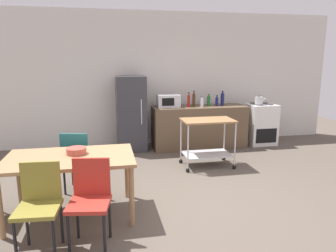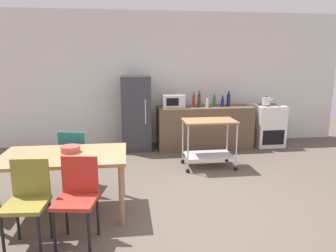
{
  "view_description": "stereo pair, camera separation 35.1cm",
  "coord_description": "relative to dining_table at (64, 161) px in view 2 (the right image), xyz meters",
  "views": [
    {
      "loc": [
        -1.07,
        -3.75,
        1.87
      ],
      "look_at": [
        -0.07,
        1.2,
        0.8
      ],
      "focal_mm": 33.44,
      "sensor_mm": 36.0,
      "label": 1
    },
    {
      "loc": [
        -0.73,
        -3.81,
        1.87
      ],
      "look_at": [
        -0.07,
        1.2,
        0.8
      ],
      "focal_mm": 33.44,
      "sensor_mm": 36.0,
      "label": 2
    }
  ],
  "objects": [
    {
      "name": "ground_plane",
      "position": [
        1.51,
        0.05,
        -0.67
      ],
      "size": [
        12.0,
        12.0,
        0.0
      ],
      "primitive_type": "plane",
      "color": "brown"
    },
    {
      "name": "back_wall",
      "position": [
        1.51,
        3.25,
        0.78
      ],
      "size": [
        8.4,
        0.12,
        2.9
      ],
      "primitive_type": "cube",
      "color": "silver",
      "rests_on": "ground_plane"
    },
    {
      "name": "kitchen_counter",
      "position": [
        2.41,
        2.65,
        -0.22
      ],
      "size": [
        2.0,
        0.64,
        0.9
      ],
      "primitive_type": "cube",
      "color": "brown",
      "rests_on": "ground_plane"
    },
    {
      "name": "dining_table",
      "position": [
        0.0,
        0.0,
        0.0
      ],
      "size": [
        1.5,
        0.9,
        0.75
      ],
      "color": "#A37A51",
      "rests_on": "ground_plane"
    },
    {
      "name": "chair_red",
      "position": [
        0.25,
        -0.67,
        -0.15
      ],
      "size": [
        0.46,
        0.46,
        0.89
      ],
      "rotation": [
        0.0,
        0.0,
        -0.17
      ],
      "color": "#B72D23",
      "rests_on": "ground_plane"
    },
    {
      "name": "chair_teal",
      "position": [
        0.02,
        0.71,
        -0.15
      ],
      "size": [
        0.48,
        0.48,
        0.89
      ],
      "rotation": [
        0.0,
        0.0,
        2.91
      ],
      "color": "#1E666B",
      "rests_on": "ground_plane"
    },
    {
      "name": "chair_olive",
      "position": [
        -0.23,
        -0.69,
        -0.15
      ],
      "size": [
        0.43,
        0.43,
        0.89
      ],
      "rotation": [
        0.0,
        0.0,
        -0.08
      ],
      "color": "olive",
      "rests_on": "ground_plane"
    },
    {
      "name": "stove_oven",
      "position": [
        3.86,
        2.67,
        -0.22
      ],
      "size": [
        0.6,
        0.61,
        0.92
      ],
      "color": "white",
      "rests_on": "ground_plane"
    },
    {
      "name": "refrigerator",
      "position": [
        0.96,
        2.75,
        0.1
      ],
      "size": [
        0.6,
        0.63,
        1.55
      ],
      "color": "#333338",
      "rests_on": "ground_plane"
    },
    {
      "name": "kitchen_cart",
      "position": [
        2.19,
        1.41,
        -0.1
      ],
      "size": [
        0.91,
        0.57,
        0.85
      ],
      "color": "olive",
      "rests_on": "ground_plane"
    },
    {
      "name": "microwave",
      "position": [
        1.74,
        2.68,
        0.36
      ],
      "size": [
        0.46,
        0.35,
        0.26
      ],
      "color": "silver",
      "rests_on": "kitchen_counter"
    },
    {
      "name": "bottle_sesame_oil",
      "position": [
        2.16,
        2.59,
        0.36
      ],
      "size": [
        0.06,
        0.06,
        0.31
      ],
      "color": "maroon",
      "rests_on": "kitchen_counter"
    },
    {
      "name": "bottle_olive_oil",
      "position": [
        2.3,
        2.69,
        0.37
      ],
      "size": [
        0.06,
        0.06,
        0.33
      ],
      "color": "#4C2D19",
      "rests_on": "kitchen_counter"
    },
    {
      "name": "bottle_soy_sauce",
      "position": [
        2.44,
        2.56,
        0.32
      ],
      "size": [
        0.07,
        0.07,
        0.22
      ],
      "color": "silver",
      "rests_on": "kitchen_counter"
    },
    {
      "name": "bottle_vinegar",
      "position": [
        2.62,
        2.65,
        0.34
      ],
      "size": [
        0.07,
        0.07,
        0.26
      ],
      "color": "#1E6628",
      "rests_on": "kitchen_counter"
    },
    {
      "name": "bottle_sparkling_water",
      "position": [
        2.79,
        2.61,
        0.32
      ],
      "size": [
        0.07,
        0.07,
        0.23
      ],
      "color": "navy",
      "rests_on": "kitchen_counter"
    },
    {
      "name": "bottle_soda",
      "position": [
        2.94,
        2.68,
        0.37
      ],
      "size": [
        0.08,
        0.08,
        0.32
      ],
      "color": "navy",
      "rests_on": "kitchen_counter"
    },
    {
      "name": "fruit_bowl",
      "position": [
        0.07,
        0.09,
        0.12
      ],
      "size": [
        0.24,
        0.24,
        0.08
      ],
      "primitive_type": "cylinder",
      "color": "#B24C3F",
      "rests_on": "dining_table"
    },
    {
      "name": "kettle",
      "position": [
        3.74,
        2.57,
        0.33
      ],
      "size": [
        0.24,
        0.17,
        0.19
      ],
      "color": "silver",
      "rests_on": "stove_oven"
    }
  ]
}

